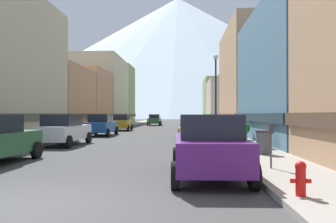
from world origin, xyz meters
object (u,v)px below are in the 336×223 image
Objects in this scene: car_left_2 at (101,125)px; parking_meter_near at (271,140)px; car_driving_0 at (155,120)px; trash_bin_right at (263,142)px; potted_plant_2 at (266,140)px; car_right_2 at (193,126)px; potted_plant_1 at (244,130)px; car_right_1 at (197,131)px; streetlamp_right at (216,83)px; pedestrian_0 at (232,128)px; fire_hydrant_near at (301,177)px; car_left_1 at (63,130)px; car_left_3 at (121,122)px; potted_plant_0 at (263,139)px; car_right_0 at (208,146)px.

parking_meter_near is at bearing -60.84° from car_left_2.
car_driving_0 is 4.49× the size of trash_bin_right.
car_driving_0 is 37.57m from potted_plant_2.
car_right_2 is 4.10× the size of potted_plant_1.
car_right_1 is 4.10× the size of potted_plant_1.
trash_bin_right is 2.32m from potted_plant_2.
car_driving_0 is at bearing 99.84° from parking_meter_near.
pedestrian_0 is at bearing -62.57° from streetlamp_right.
car_driving_0 is at bearing 98.75° from fire_hydrant_near.
car_left_2 is 0.99× the size of car_right_1.
car_right_1 is 6.32× the size of fire_hydrant_near.
streetlamp_right is (-0.90, 1.73, 3.06)m from pedestrian_0.
trash_bin_right is at bearing -106.26° from potted_plant_2.
potted_plant_2 is at bearing -13.76° from car_left_1.
car_left_2 is 0.98× the size of car_left_3.
potted_plant_2 is (10.80, -11.30, -0.36)m from car_left_2.
parking_meter_near is (7.35, -42.39, 0.11)m from car_driving_0.
pedestrian_0 is at bearing -55.26° from car_left_3.
pedestrian_0 is 0.29× the size of streetlamp_right.
car_right_2 reaches higher than potted_plant_0.
car_driving_0 is (-5.40, 35.30, 0.00)m from car_right_1.
car_right_1 is 3.30m from potted_plant_0.
car_left_3 is 20.41m from car_right_1.
potted_plant_2 is (1.25, 5.82, -0.47)m from parking_meter_near.
streetlamp_right is (-1.00, 9.69, 3.34)m from trash_bin_right.
trash_bin_right is at bearing -25.65° from car_left_1.
car_left_1 is 6.32× the size of fire_hydrant_near.
car_left_1 is 0.99× the size of car_left_3.
car_right_1 reaches higher than trash_bin_right.
potted_plant_2 is (3.20, 6.56, -0.36)m from car_right_0.
streetlamp_right reaches higher than potted_plant_0.
car_right_2 is at bearing 90.00° from car_right_0.
car_left_1 reaches higher than potted_plant_2.
pedestrian_0 reaches higher than car_right_0.
car_right_1 reaches higher than potted_plant_0.
potted_plant_1 is at bearing -74.52° from car_driving_0.
car_left_3 is 5.71× the size of potted_plant_0.
potted_plant_0 is at bearing -13.03° from car_right_1.
trash_bin_right is at bearing 82.67° from fire_hydrant_near.
car_right_1 is 7.35m from parking_meter_near.
pedestrian_0 is (-0.10, 7.96, 0.28)m from trash_bin_right.
car_right_2 is 3.35× the size of parking_meter_near.
car_left_3 is 5.70× the size of potted_plant_2.
parking_meter_near is 5.97m from potted_plant_2.
parking_meter_near is at bearing -69.86° from car_left_3.
streetlamp_right is (-1.65, 7.46, 3.44)m from potted_plant_2.
car_right_1 is (7.60, -18.94, 0.00)m from car_left_3.
car_right_0 is (7.60, -17.86, 0.00)m from car_left_2.
car_right_2 is 5.66× the size of potted_plant_2.
car_right_1 is 5.08m from pedestrian_0.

